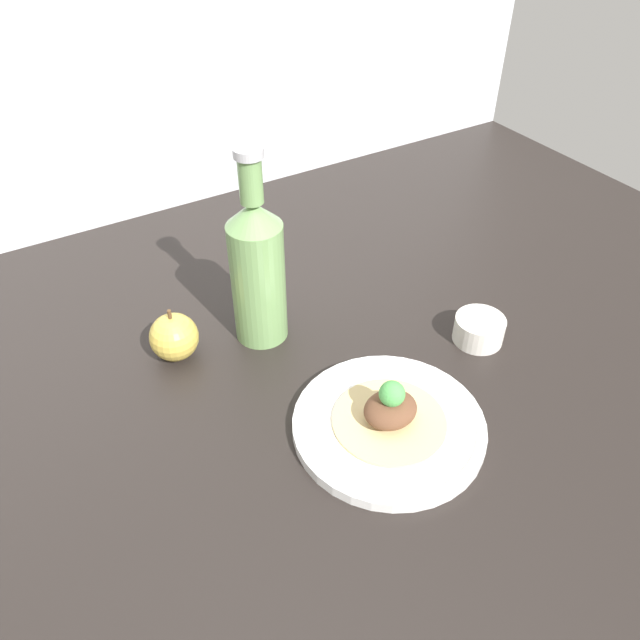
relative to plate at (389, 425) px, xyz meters
The scene contains 6 objects.
ground_plane 18.69cm from the plate, 113.96° to the left, with size 180.00×110.00×4.00cm, color black.
plate is the anchor object (origin of this frame).
plated_food 2.55cm from the plate, behind, with size 14.57×14.57×6.75cm.
cider_bottle 28.17cm from the plate, 101.55° to the left, with size 7.80×7.80×29.76cm.
apple 32.85cm from the plate, 123.48° to the left, with size 7.01×7.01×8.35cm.
dipping_bowl 23.00cm from the plate, 18.82° to the left, with size 7.42×7.42×3.91cm.
Camera 1 is at (-27.17, -57.43, 61.93)cm, focal length 35.00 mm.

